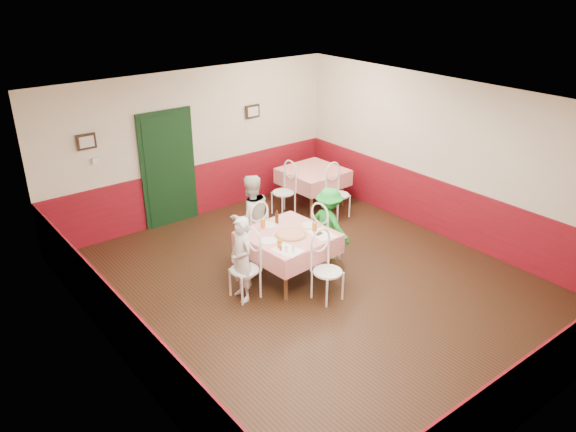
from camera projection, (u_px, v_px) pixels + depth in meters
floor at (315, 287)px, 8.56m from camera, size 7.00×7.00×0.00m
ceiling at (319, 105)px, 7.40m from camera, size 7.00×7.00×0.00m
back_wall at (195, 145)px, 10.49m from camera, size 6.00×0.10×2.80m
front_wall at (551, 313)px, 5.47m from camera, size 6.00×0.10×2.80m
left_wall at (114, 267)px, 6.29m from camera, size 0.10×7.00×2.80m
right_wall at (449, 161)px, 9.66m from camera, size 0.10×7.00×2.80m
wainscot_back at (198, 190)px, 10.85m from camera, size 6.00×0.03×1.00m
wainscot_front at (533, 384)px, 5.85m from camera, size 6.00×0.03×1.00m
wainscot_left at (125, 332)px, 6.67m from camera, size 0.03×7.00×1.00m
wainscot_right at (442, 209)px, 10.03m from camera, size 0.03×7.00×1.00m
door at (168, 170)px, 10.26m from camera, size 0.96×0.06×2.10m
picture_left at (86, 142)px, 9.14m from camera, size 0.32×0.03×0.26m
picture_right at (253, 111)px, 11.00m from camera, size 0.32×0.03×0.26m
thermostat at (95, 161)px, 9.34m from camera, size 0.10×0.03×0.10m
main_table at (288, 256)px, 8.68m from camera, size 1.31×1.31×0.77m
second_table at (313, 187)px, 11.31m from camera, size 1.16×1.16×0.77m
chair_left at (245, 270)px, 8.13m from camera, size 0.42×0.42×0.90m
chair_right at (326, 235)px, 9.17m from camera, size 0.46×0.46×0.90m
chair_far at (253, 233)px, 9.22m from camera, size 0.44×0.44×0.90m
chair_near at (328, 272)px, 8.08m from camera, size 0.43×0.43×0.90m
chair_second_a at (283, 193)px, 10.86m from camera, size 0.44×0.44×0.90m
chair_second_b at (338, 195)px, 10.74m from camera, size 0.44×0.44×0.90m
pizza at (291, 234)px, 8.46m from camera, size 0.49×0.49×0.03m
plate_left at (269, 241)px, 8.28m from camera, size 0.27×0.27×0.01m
plate_right at (310, 225)px, 8.76m from camera, size 0.27×0.27×0.01m
plate_far at (269, 225)px, 8.77m from camera, size 0.27×0.27×0.01m
glass_a at (280, 244)px, 8.06m from camera, size 0.07×0.07×0.12m
glass_b at (315, 227)px, 8.57m from camera, size 0.08×0.08×0.14m
glass_c at (263, 223)px, 8.68m from camera, size 0.08×0.08×0.14m
beer_bottle at (277, 217)px, 8.80m from camera, size 0.06×0.06×0.21m
shaker_a at (286, 249)px, 7.95m from camera, size 0.04×0.04×0.09m
shaker_b at (293, 248)px, 7.97m from camera, size 0.04×0.04×0.09m
shaker_c at (281, 248)px, 8.00m from camera, size 0.04×0.04×0.09m
menu_left at (288, 250)px, 8.02m from camera, size 0.38×0.45×0.00m
menu_right at (322, 234)px, 8.49m from camera, size 0.35×0.44×0.00m
wallet at (318, 233)px, 8.49m from camera, size 0.12×0.10×0.02m
diner_left at (242, 259)px, 8.02m from camera, size 0.35×0.49×1.28m
diner_far at (251, 217)px, 9.14m from camera, size 0.78×0.65×1.45m
diner_right at (329, 224)px, 9.13m from camera, size 0.55×0.85×1.25m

